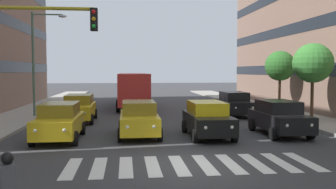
{
  "coord_description": "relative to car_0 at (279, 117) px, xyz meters",
  "views": [
    {
      "loc": [
        2.24,
        12.33,
        3.2
      ],
      "look_at": [
        0.22,
        -5.33,
        2.09
      ],
      "focal_mm": 39.58,
      "sensor_mm": 36.0,
      "label": 1
    }
  ],
  "objects": [
    {
      "name": "car_0",
      "position": [
        0.0,
        0.0,
        0.0
      ],
      "size": [
        2.02,
        4.44,
        1.72
      ],
      "color": "black",
      "rests_on": "ground_plane"
    },
    {
      "name": "car_3",
      "position": [
        10.75,
        0.2,
        0.0
      ],
      "size": [
        2.02,
        4.44,
        1.72
      ],
      "color": "gold",
      "rests_on": "ground_plane"
    },
    {
      "name": "street_tree_1",
      "position": [
        -3.95,
        -4.19,
        2.82
      ],
      "size": [
        2.48,
        2.48,
        4.81
      ],
      "color": "#513823",
      "rests_on": "sidewalk_left"
    },
    {
      "name": "bus_behind_traffic",
      "position": [
        7.04,
        -14.91,
        0.97
      ],
      "size": [
        2.78,
        10.5,
        3.0
      ],
      "color": "red",
      "rests_on": "ground_plane"
    },
    {
      "name": "car_row2_1",
      "position": [
        10.63,
        -6.18,
        0.0
      ],
      "size": [
        2.02,
        4.44,
        1.72
      ],
      "color": "gold",
      "rests_on": "ground_plane"
    },
    {
      "name": "car_1",
      "position": [
        3.72,
        0.19,
        0.0
      ],
      "size": [
        2.02,
        4.44,
        1.72
      ],
      "color": "black",
      "rests_on": "ground_plane"
    },
    {
      "name": "street_tree_2",
      "position": [
        -4.33,
        -10.01,
        2.73
      ],
      "size": [
        2.34,
        2.34,
        4.65
      ],
      "color": "#513823",
      "rests_on": "sidewalk_left"
    },
    {
      "name": "street_lamp_right",
      "position": [
        13.57,
        -8.39,
        3.53
      ],
      "size": [
        2.36,
        0.28,
        7.06
      ],
      "color": "#4C6B56",
      "rests_on": "sidewalk_right"
    },
    {
      "name": "car_row2_0",
      "position": [
        -0.09,
        -7.98,
        0.0
      ],
      "size": [
        2.02,
        4.44,
        1.72
      ],
      "color": "black",
      "rests_on": "ground_plane"
    },
    {
      "name": "crosswalk_markings",
      "position": [
        5.43,
        5.45,
        -0.88
      ],
      "size": [
        8.55,
        2.8,
        0.01
      ],
      "color": "silver",
      "rests_on": "ground_plane"
    },
    {
      "name": "traffic_light_gantry",
      "position": [
        11.66,
        4.93,
        2.82
      ],
      "size": [
        4.41,
        0.36,
        5.5
      ],
      "color": "#AD991E",
      "rests_on": "ground_plane"
    },
    {
      "name": "car_2",
      "position": [
        7.04,
        -0.36,
        0.0
      ],
      "size": [
        2.02,
        4.44,
        1.72
      ],
      "color": "gold",
      "rests_on": "ground_plane"
    },
    {
      "name": "ground_plane",
      "position": [
        5.43,
        5.45,
        -0.89
      ],
      "size": [
        180.0,
        180.0,
        0.0
      ],
      "primitive_type": "plane",
      "color": "#38383A"
    }
  ]
}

